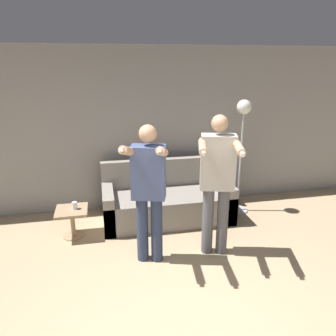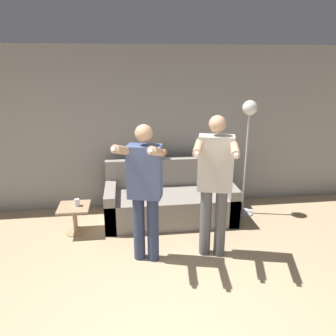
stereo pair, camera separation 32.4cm
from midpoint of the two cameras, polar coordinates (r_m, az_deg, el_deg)
wall_back at (r=5.33m, az=-1.88°, el=6.68°), size 10.00×0.05×2.60m
couch at (r=5.11m, az=2.13°, el=-5.87°), size 1.95×0.87×0.88m
person_left at (r=3.79m, az=-1.66°, el=-3.22°), size 0.58×0.73×1.70m
person_right at (r=3.94m, az=10.51°, el=-1.97°), size 0.60×0.76×1.78m
cat at (r=5.15m, az=-0.45°, el=2.26°), size 0.48×0.14×0.16m
floor_lamp at (r=5.13m, az=15.53°, el=6.01°), size 0.34×0.34×1.81m
side_table at (r=4.82m, az=-14.13°, el=-7.75°), size 0.43×0.43×0.41m
cup at (r=4.76m, az=-13.71°, el=-5.89°), size 0.07×0.07×0.10m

